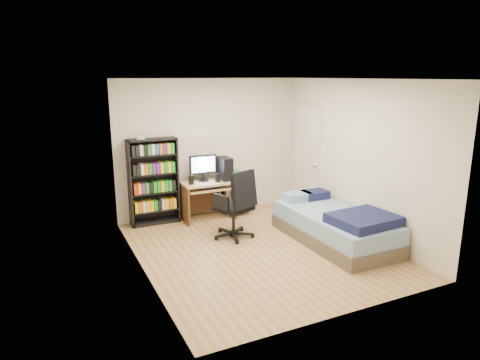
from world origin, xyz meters
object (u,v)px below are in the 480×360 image
media_shelf (153,181)px  bed (336,226)px  office_chair (236,216)px  computer_desk (212,184)px

media_shelf → bed: media_shelf is taller
office_chair → bed: (1.34, -0.83, -0.09)m
media_shelf → computer_desk: (1.02, -0.14, -0.14)m
computer_desk → office_chair: 1.14m
office_chair → bed: size_ratio=0.53×
computer_desk → bed: size_ratio=0.55×
media_shelf → office_chair: 1.65m
bed → computer_desk: bearing=124.0°
media_shelf → computer_desk: size_ratio=1.34×
office_chair → bed: office_chair is taller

